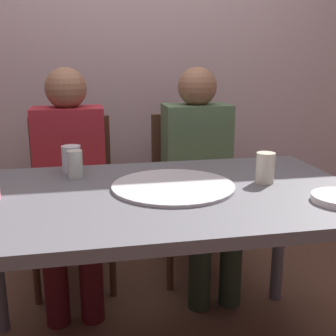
{
  "coord_description": "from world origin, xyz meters",
  "views": [
    {
      "loc": [
        -0.25,
        -1.41,
        1.2
      ],
      "look_at": [
        0.05,
        0.13,
        0.79
      ],
      "focal_mm": 44.59,
      "sensor_mm": 36.0,
      "label": 1
    }
  ],
  "objects": [
    {
      "name": "wine_glass",
      "position": [
        -0.3,
        0.24,
        0.8
      ],
      "size": [
        0.06,
        0.06,
        0.11
      ],
      "primitive_type": "cylinder",
      "color": "#B7C6BC",
      "rests_on": "dining_table"
    },
    {
      "name": "tumbler_near",
      "position": [
        0.41,
        0.03,
        0.8
      ],
      "size": [
        0.07,
        0.07,
        0.12
      ],
      "primitive_type": "cylinder",
      "color": "beige",
      "rests_on": "dining_table"
    },
    {
      "name": "dining_table",
      "position": [
        0.0,
        0.0,
        0.66
      ],
      "size": [
        1.46,
        0.87,
        0.74
      ],
      "color": "#4C4C51",
      "rests_on": "ground_plane"
    },
    {
      "name": "chair_right",
      "position": [
        0.34,
        0.84,
        0.51
      ],
      "size": [
        0.44,
        0.44,
        0.9
      ],
      "rotation": [
        0.0,
        0.0,
        3.14
      ],
      "color": "#472D1E",
      "rests_on": "ground_plane"
    },
    {
      "name": "pizza_tray",
      "position": [
        0.05,
        0.03,
        0.75
      ],
      "size": [
        0.46,
        0.46,
        0.01
      ],
      "primitive_type": "cylinder",
      "color": "#ADADB2",
      "rests_on": "dining_table"
    },
    {
      "name": "back_wall",
      "position": [
        0.0,
        1.3,
        1.3
      ],
      "size": [
        6.0,
        0.1,
        2.6
      ],
      "primitive_type": "cube",
      "color": "#B29EA3",
      "rests_on": "ground_plane"
    },
    {
      "name": "chair_left",
      "position": [
        -0.34,
        0.84,
        0.51
      ],
      "size": [
        0.44,
        0.44,
        0.9
      ],
      "rotation": [
        0.0,
        0.0,
        3.14
      ],
      "color": "#472D1E",
      "rests_on": "ground_plane"
    },
    {
      "name": "tumbler_far",
      "position": [
        -0.32,
        0.34,
        0.8
      ],
      "size": [
        0.08,
        0.08,
        0.11
      ],
      "primitive_type": "cylinder",
      "color": "silver",
      "rests_on": "dining_table"
    },
    {
      "name": "guest_in_beanie",
      "position": [
        0.34,
        0.69,
        0.64
      ],
      "size": [
        0.36,
        0.56,
        1.17
      ],
      "rotation": [
        0.0,
        0.0,
        3.14
      ],
      "color": "#4C6B47",
      "rests_on": "ground_plane"
    },
    {
      "name": "guest_in_sweater",
      "position": [
        -0.34,
        0.69,
        0.64
      ],
      "size": [
        0.36,
        0.56,
        1.17
      ],
      "rotation": [
        0.0,
        0.0,
        3.14
      ],
      "color": "maroon",
      "rests_on": "ground_plane"
    }
  ]
}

